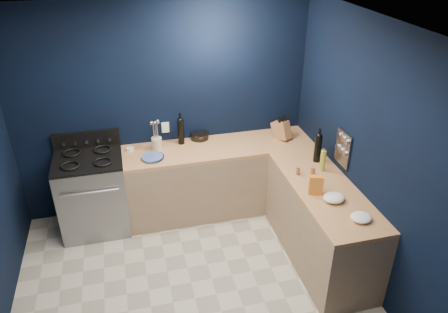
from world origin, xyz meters
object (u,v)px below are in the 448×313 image
object	(u,v)px
crouton_bag	(316,185)
knife_block	(281,130)
gas_range	(93,195)
utensil_crock	(157,144)
plate_stack	(152,158)

from	to	relation	value
crouton_bag	knife_block	bearing A→B (deg)	103.62
crouton_bag	gas_range	bearing A→B (deg)	169.97
utensil_crock	crouton_bag	xyz separation A→B (m)	(1.42, -1.33, 0.03)
crouton_bag	utensil_crock	bearing A→B (deg)	155.49
knife_block	crouton_bag	bearing A→B (deg)	-125.14
utensil_crock	plate_stack	bearing A→B (deg)	-109.76
knife_block	utensil_crock	bearing A→B (deg)	146.38
utensil_crock	crouton_bag	size ratio (longest dim) A/B	0.74
gas_range	knife_block	size ratio (longest dim) A/B	4.10
utensil_crock	gas_range	bearing A→B (deg)	-171.39
utensil_crock	crouton_bag	world-z (taller)	crouton_bag
plate_stack	utensil_crock	bearing A→B (deg)	70.24
gas_range	crouton_bag	world-z (taller)	crouton_bag
utensil_crock	knife_block	xyz separation A→B (m)	(1.53, -0.09, 0.04)
plate_stack	crouton_bag	distance (m)	1.87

